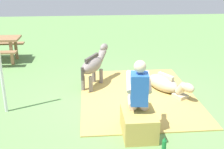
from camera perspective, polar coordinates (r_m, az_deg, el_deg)
The scene contains 7 objects.
ground_plane at distance 6.15m, azimuth 2.75°, elevation -5.35°, with size 24.00×24.00×0.00m, color #608C4C.
hay_patch at distance 6.44m, azimuth 5.04°, elevation -4.05°, with size 3.21×2.48×0.02m, color tan.
hay_bale at distance 4.92m, azimuth 5.29°, elevation -9.61°, with size 0.74×0.55×0.42m, color tan.
person_seated at distance 4.84m, azimuth 5.29°, elevation -3.55°, with size 0.69×0.46×1.30m.
pony_standing at distance 6.75m, azimuth -3.65°, elevation 2.03°, with size 1.23×0.80×0.91m.
pony_lying at distance 6.64m, azimuth 10.64°, elevation -1.89°, with size 1.29×0.91×0.42m.
soda_bottle at distance 4.57m, azimuth 10.29°, elevation -13.62°, with size 0.07×0.07×0.27m.
Camera 1 is at (-5.49, 0.78, 2.65)m, focal length 46.11 mm.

